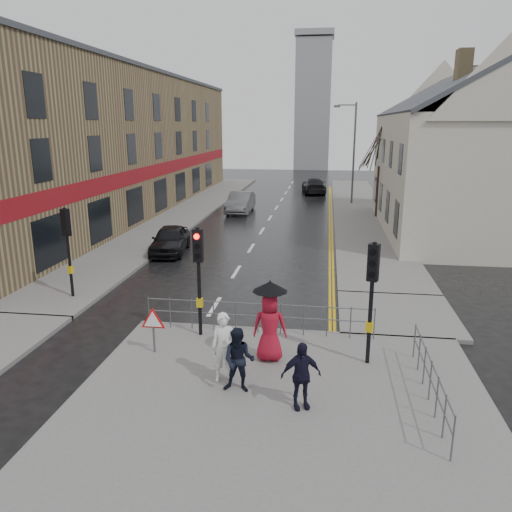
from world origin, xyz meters
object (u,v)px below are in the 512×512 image
(pedestrian_b, at_px, (239,360))
(pedestrian_d, at_px, (301,375))
(pedestrian_with_umbrella, at_px, (270,319))
(car_parked, at_px, (170,240))
(pedestrian_a, at_px, (224,347))
(car_mid, at_px, (240,202))

(pedestrian_b, distance_m, pedestrian_d, 1.61)
(pedestrian_b, xyz_separation_m, pedestrian_with_umbrella, (0.55, 1.79, 0.37))
(pedestrian_b, relative_size, pedestrian_d, 1.01)
(pedestrian_b, distance_m, car_parked, 14.67)
(pedestrian_a, bearing_deg, car_mid, 89.81)
(car_mid, bearing_deg, pedestrian_a, -80.48)
(car_mid, bearing_deg, pedestrian_d, -76.67)
(pedestrian_d, bearing_deg, pedestrian_a, 133.88)
(pedestrian_a, xyz_separation_m, pedestrian_with_umbrella, (1.00, 1.32, 0.28))
(pedestrian_with_umbrella, bearing_deg, car_parked, 119.32)
(pedestrian_d, xyz_separation_m, car_mid, (-5.98, 26.50, -0.18))
(pedestrian_a, relative_size, car_mid, 0.39)
(pedestrian_with_umbrella, height_order, car_mid, pedestrian_with_umbrella)
(pedestrian_a, distance_m, pedestrian_b, 0.66)
(pedestrian_b, height_order, pedestrian_d, pedestrian_b)
(pedestrian_a, bearing_deg, car_parked, 103.99)
(pedestrian_d, xyz_separation_m, car_parked, (-7.50, 13.92, -0.25))
(pedestrian_b, xyz_separation_m, pedestrian_d, (1.52, -0.52, -0.01))
(pedestrian_with_umbrella, distance_m, pedestrian_d, 2.54)
(pedestrian_b, height_order, car_mid, pedestrian_b)
(pedestrian_a, xyz_separation_m, car_parked, (-5.51, 12.93, -0.35))
(pedestrian_b, relative_size, car_mid, 0.35)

